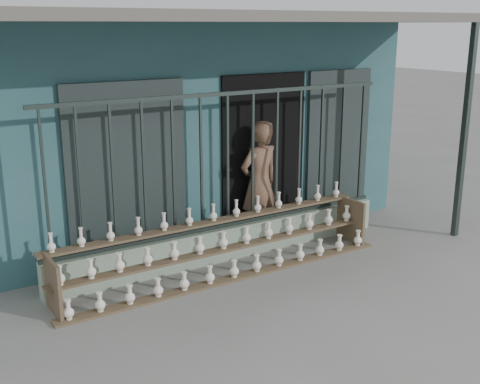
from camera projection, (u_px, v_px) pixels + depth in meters
ground at (285, 292)px, 7.12m from camera, size 60.00×60.00×0.00m
workshop_building at (138, 113)px, 10.12m from camera, size 7.40×6.60×3.21m
parapet_wall at (228, 242)px, 8.12m from camera, size 5.00×0.20×0.45m
security_fence at (228, 161)px, 7.81m from camera, size 5.00×0.04×1.80m
shelf_rack at (224, 246)px, 7.58m from camera, size 4.50×0.68×0.85m
elderly_woman at (259, 184)px, 8.49m from camera, size 0.71×0.52×1.79m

